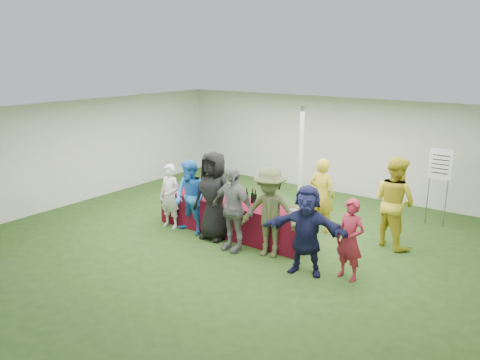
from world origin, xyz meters
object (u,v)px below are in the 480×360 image
Objects in this scene: customer_0 at (170,196)px; customer_1 at (191,197)px; serving_table at (233,217)px; wine_list_sign at (440,170)px; customer_2 at (214,196)px; staff_back at (394,202)px; customer_6 at (350,240)px; customer_5 at (306,230)px; dump_bucket at (292,214)px; staff_pourer at (322,195)px; customer_3 at (232,209)px; customer_4 at (270,212)px.

customer_1 reaches higher than customer_0.
serving_table is 2.00× the size of wine_list_sign.
customer_2 reaches higher than wine_list_sign.
serving_table is 4.77m from wine_list_sign.
staff_back is 1.29× the size of customer_6.
customer_5 is at bearing 91.75° from staff_back.
staff_back is at bearing 18.90° from customer_0.
dump_bucket is 2.16m from staff_back.
customer_6 is at bearing 109.35° from staff_back.
wine_list_sign is 2.75m from staff_pourer.
staff_back is 2.32m from customer_5.
customer_3 is at bearing 163.63° from customer_5.
customer_0 is at bearing 161.72° from customer_5.
customer_5 is at bearing -42.52° from dump_bucket.
customer_5 reaches higher than customer_0.
staff_pourer is (-1.96, -1.87, -0.48)m from wine_list_sign.
customer_1 reaches higher than customer_5.
customer_2 is 1.09× the size of customer_3.
customer_0 is 1.01× the size of customer_6.
wine_list_sign is at bearing 92.12° from customer_6.
customer_2 reaches higher than customer_4.
customer_3 is 0.97× the size of customer_4.
customer_5 is at bearing -107.49° from wine_list_sign.
customer_1 is 0.95× the size of customer_3.
dump_bucket is at bearing -118.58° from wine_list_sign.
customer_0 is 4.32m from customer_6.
customer_5 is at bearing -8.46° from customer_0.
customer_0 is at bearing -174.39° from dump_bucket.
customer_4 is (1.28, -0.52, 0.51)m from serving_table.
serving_table is 1.70m from dump_bucket.
customer_5 is (0.73, -2.05, -0.01)m from staff_pourer.
customer_1 is (-2.25, -1.79, -0.01)m from staff_pourer.
serving_table is 2.02m from staff_pourer.
customer_4 is 0.97m from customer_5.
staff_back is 4.25m from customer_1.
customer_2 is (-3.60, -3.60, -0.37)m from wine_list_sign.
staff_pourer reaches higher than serving_table.
staff_back reaches higher than customer_3.
staff_back is 3.28m from customer_3.
customer_4 is at bearing 70.03° from staff_back.
wine_list_sign reaches higher than customer_6.
serving_table is at bearing 146.62° from customer_5.
staff_pourer is 2.39m from customer_2.
customer_4 is (-0.21, -1.80, 0.06)m from staff_pourer.
staff_back is at bearing 96.86° from customer_6.
staff_back is at bearing 54.87° from customer_5.
serving_table is 2.46× the size of customer_0.
customer_0 is 1.25m from customer_2.
dump_bucket is at bearing 95.09° from staff_pourer.
dump_bucket is 0.12× the size of customer_2.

